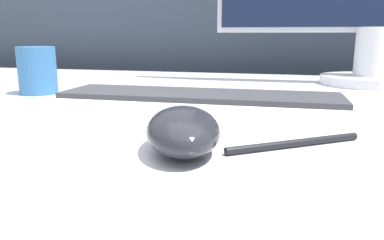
% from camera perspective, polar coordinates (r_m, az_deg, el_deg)
% --- Properties ---
extents(partition_panel, '(5.00, 0.03, 1.07)m').
position_cam_1_polar(partition_panel, '(1.28, 8.92, -3.09)').
color(partition_panel, '#333D4C').
rests_on(partition_panel, ground_plane).
extents(computer_mouse_near, '(0.10, 0.14, 0.04)m').
position_cam_1_polar(computer_mouse_near, '(0.36, -1.38, -1.58)').
color(computer_mouse_near, '#232328').
rests_on(computer_mouse_near, desk).
extents(keyboard, '(0.46, 0.13, 0.02)m').
position_cam_1_polar(keyboard, '(0.58, 1.08, 2.99)').
color(keyboard, white).
rests_on(keyboard, desk).
extents(mug, '(0.07, 0.07, 0.09)m').
position_cam_1_polar(mug, '(0.78, -22.51, 7.00)').
color(mug, teal).
rests_on(mug, desk).
extents(pen, '(0.13, 0.10, 0.01)m').
position_cam_1_polar(pen, '(0.39, 15.39, -3.44)').
color(pen, black).
rests_on(pen, desk).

